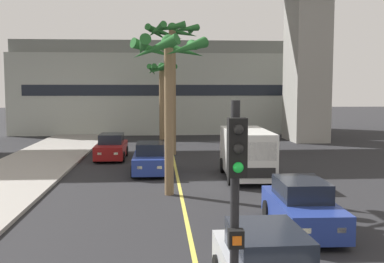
# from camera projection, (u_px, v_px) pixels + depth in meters

# --- Properties ---
(lane_stripe_center) EXTENTS (0.14, 56.00, 0.01)m
(lane_stripe_center) POSITION_uv_depth(u_px,v_px,m) (178.00, 178.00, 22.75)
(lane_stripe_center) COLOR #DBCC4C
(lane_stripe_center) RESTS_ON ground
(pier_building_backdrop) EXTENTS (29.51, 8.04, 8.81)m
(pier_building_backdrop) POSITION_uv_depth(u_px,v_px,m) (168.00, 89.00, 46.92)
(pier_building_backdrop) COLOR #ADB2A8
(pier_building_backdrop) RESTS_ON ground
(car_queue_front) EXTENTS (1.84, 4.10, 1.56)m
(car_queue_front) POSITION_uv_depth(u_px,v_px,m) (150.00, 159.00, 23.98)
(car_queue_front) COLOR navy
(car_queue_front) RESTS_ON ground
(car_queue_third) EXTENTS (1.85, 4.11, 1.56)m
(car_queue_third) POSITION_uv_depth(u_px,v_px,m) (111.00, 148.00, 28.67)
(car_queue_third) COLOR maroon
(car_queue_third) RESTS_ON ground
(car_queue_fourth) EXTENTS (1.91, 4.14, 1.56)m
(car_queue_fourth) POSITION_uv_depth(u_px,v_px,m) (302.00, 207.00, 14.26)
(car_queue_fourth) COLOR navy
(car_queue_fourth) RESTS_ON ground
(delivery_van) EXTENTS (2.26, 5.30, 2.36)m
(delivery_van) POSITION_uv_depth(u_px,v_px,m) (246.00, 152.00, 22.49)
(delivery_van) COLOR silver
(delivery_van) RESTS_ON ground
(traffic_light_median_near) EXTENTS (0.24, 0.37, 4.20)m
(traffic_light_median_near) POSITION_uv_depth(u_px,v_px,m) (236.00, 214.00, 6.08)
(traffic_light_median_near) COLOR black
(traffic_light_median_near) RESTS_ON ground
(palm_tree_near_median) EXTENTS (2.68, 2.74, 6.54)m
(palm_tree_near_median) POSITION_uv_depth(u_px,v_px,m) (162.00, 79.00, 39.43)
(palm_tree_near_median) COLOR brown
(palm_tree_near_median) RESTS_ON ground
(palm_tree_mid_median) EXTENTS (3.21, 3.30, 6.50)m
(palm_tree_mid_median) POSITION_uv_depth(u_px,v_px,m) (169.00, 66.00, 18.61)
(palm_tree_mid_median) COLOR brown
(palm_tree_mid_median) RESTS_ON ground
(palm_tree_far_median) EXTENTS (3.61, 3.62, 8.58)m
(palm_tree_far_median) POSITION_uv_depth(u_px,v_px,m) (172.00, 52.00, 30.06)
(palm_tree_far_median) COLOR brown
(palm_tree_far_median) RESTS_ON ground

